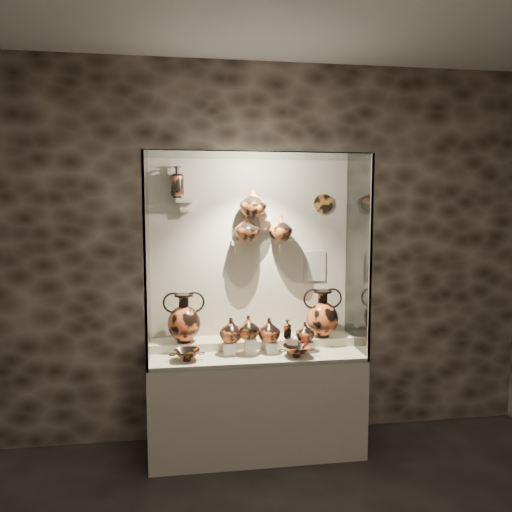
{
  "coord_description": "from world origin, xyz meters",
  "views": [
    {
      "loc": [
        -0.58,
        -1.71,
        2.01
      ],
      "look_at": [
        0.0,
        2.18,
        1.61
      ],
      "focal_mm": 35.0,
      "sensor_mm": 36.0,
      "label": 1
    }
  ],
  "objects_px": {
    "lekythos_small": "(287,328)",
    "jug_e": "(305,332)",
    "jug_c": "(269,330)",
    "lekythos_tall": "(177,180)",
    "kylix_left": "(187,354)",
    "kylix_right": "(297,350)",
    "jug_b": "(248,327)",
    "ovoid_vase_b": "(253,203)",
    "ovoid_vase_c": "(281,228)",
    "amphora_left": "(184,318)",
    "ovoid_vase_a": "(247,228)",
    "amphora_right": "(322,313)",
    "jug_a": "(231,330)"
  },
  "relations": [
    {
      "from": "lekythos_small",
      "to": "jug_e",
      "type": "bearing_deg",
      "value": 29.8
    },
    {
      "from": "jug_c",
      "to": "lekythos_tall",
      "type": "height_order",
      "value": "lekythos_tall"
    },
    {
      "from": "kylix_left",
      "to": "lekythos_tall",
      "type": "distance_m",
      "value": 1.38
    },
    {
      "from": "kylix_right",
      "to": "jug_b",
      "type": "bearing_deg",
      "value": 167.96
    },
    {
      "from": "lekythos_small",
      "to": "ovoid_vase_b",
      "type": "xyz_separation_m",
      "value": [
        -0.24,
        0.24,
        1.0
      ]
    },
    {
      "from": "lekythos_tall",
      "to": "kylix_left",
      "type": "bearing_deg",
      "value": -68.79
    },
    {
      "from": "lekythos_tall",
      "to": "ovoid_vase_b",
      "type": "distance_m",
      "value": 0.64
    },
    {
      "from": "jug_e",
      "to": "kylix_left",
      "type": "relative_size",
      "value": 0.62
    },
    {
      "from": "jug_b",
      "to": "ovoid_vase_c",
      "type": "distance_m",
      "value": 0.87
    },
    {
      "from": "kylix_right",
      "to": "ovoid_vase_c",
      "type": "bearing_deg",
      "value": 103.81
    },
    {
      "from": "amphora_left",
      "to": "ovoid_vase_b",
      "type": "distance_m",
      "value": 1.1
    },
    {
      "from": "amphora_left",
      "to": "kylix_right",
      "type": "height_order",
      "value": "amphora_left"
    },
    {
      "from": "amphora_left",
      "to": "jug_c",
      "type": "relative_size",
      "value": 2.09
    },
    {
      "from": "jug_c",
      "to": "ovoid_vase_a",
      "type": "distance_m",
      "value": 0.85
    },
    {
      "from": "jug_c",
      "to": "ovoid_vase_c",
      "type": "bearing_deg",
      "value": 41.41
    },
    {
      "from": "lekythos_tall",
      "to": "jug_b",
      "type": "bearing_deg",
      "value": -15.97
    },
    {
      "from": "lekythos_tall",
      "to": "amphora_left",
      "type": "bearing_deg",
      "value": -57.15
    },
    {
      "from": "lekythos_tall",
      "to": "ovoid_vase_c",
      "type": "bearing_deg",
      "value": 10.08
    },
    {
      "from": "jug_b",
      "to": "lekythos_small",
      "type": "distance_m",
      "value": 0.32
    },
    {
      "from": "ovoid_vase_a",
      "to": "lekythos_tall",
      "type": "bearing_deg",
      "value": 178.38
    },
    {
      "from": "amphora_left",
      "to": "jug_c",
      "type": "xyz_separation_m",
      "value": [
        0.67,
        -0.16,
        -0.08
      ]
    },
    {
      "from": "amphora_left",
      "to": "jug_e",
      "type": "height_order",
      "value": "amphora_left"
    },
    {
      "from": "amphora_right",
      "to": "jug_b",
      "type": "xyz_separation_m",
      "value": [
        -0.66,
        -0.19,
        -0.05
      ]
    },
    {
      "from": "jug_c",
      "to": "amphora_left",
      "type": "bearing_deg",
      "value": 148.74
    },
    {
      "from": "amphora_right",
      "to": "lekythos_small",
      "type": "distance_m",
      "value": 0.4
    },
    {
      "from": "amphora_right",
      "to": "jug_c",
      "type": "relative_size",
      "value": 2.09
    },
    {
      "from": "amphora_right",
      "to": "jug_a",
      "type": "xyz_separation_m",
      "value": [
        -0.79,
        -0.16,
        -0.07
      ]
    },
    {
      "from": "jug_b",
      "to": "ovoid_vase_a",
      "type": "bearing_deg",
      "value": 76.1
    },
    {
      "from": "jug_b",
      "to": "ovoid_vase_a",
      "type": "height_order",
      "value": "ovoid_vase_a"
    },
    {
      "from": "amphora_left",
      "to": "kylix_right",
      "type": "xyz_separation_m",
      "value": [
        0.87,
        -0.3,
        -0.22
      ]
    },
    {
      "from": "amphora_left",
      "to": "jug_b",
      "type": "relative_size",
      "value": 2.19
    },
    {
      "from": "amphora_right",
      "to": "ovoid_vase_a",
      "type": "distance_m",
      "value": 0.97
    },
    {
      "from": "amphora_left",
      "to": "lekythos_small",
      "type": "bearing_deg",
      "value": -20.73
    },
    {
      "from": "jug_e",
      "to": "jug_b",
      "type": "bearing_deg",
      "value": 161.12
    },
    {
      "from": "jug_c",
      "to": "ovoid_vase_a",
      "type": "bearing_deg",
      "value": 106.05
    },
    {
      "from": "lekythos_small",
      "to": "kylix_right",
      "type": "distance_m",
      "value": 0.19
    },
    {
      "from": "amphora_right",
      "to": "jug_c",
      "type": "xyz_separation_m",
      "value": [
        -0.49,
        -0.16,
        -0.08
      ]
    },
    {
      "from": "amphora_right",
      "to": "lekythos_small",
      "type": "bearing_deg",
      "value": -159.01
    },
    {
      "from": "kylix_right",
      "to": "ovoid_vase_c",
      "type": "distance_m",
      "value": 1.01
    },
    {
      "from": "jug_c",
      "to": "kylix_right",
      "type": "distance_m",
      "value": 0.27
    },
    {
      "from": "jug_a",
      "to": "kylix_right",
      "type": "xyz_separation_m",
      "value": [
        0.5,
        -0.14,
        -0.14
      ]
    },
    {
      "from": "jug_a",
      "to": "lekythos_tall",
      "type": "height_order",
      "value": "lekythos_tall"
    },
    {
      "from": "kylix_right",
      "to": "lekythos_small",
      "type": "bearing_deg",
      "value": 119.85
    },
    {
      "from": "jug_a",
      "to": "ovoid_vase_a",
      "type": "distance_m",
      "value": 0.84
    },
    {
      "from": "jug_c",
      "to": "jug_e",
      "type": "distance_m",
      "value": 0.3
    },
    {
      "from": "jug_c",
      "to": "lekythos_small",
      "type": "bearing_deg",
      "value": -28.52
    },
    {
      "from": "jug_a",
      "to": "lekythos_tall",
      "type": "xyz_separation_m",
      "value": [
        -0.4,
        0.27,
        1.18
      ]
    },
    {
      "from": "jug_a",
      "to": "ovoid_vase_a",
      "type": "relative_size",
      "value": 0.9
    },
    {
      "from": "amphora_left",
      "to": "kylix_left",
      "type": "height_order",
      "value": "amphora_left"
    },
    {
      "from": "amphora_left",
      "to": "jug_a",
      "type": "height_order",
      "value": "amphora_left"
    }
  ]
}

